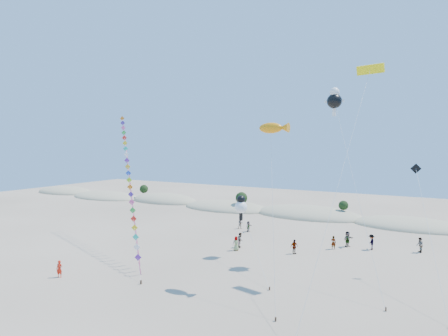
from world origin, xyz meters
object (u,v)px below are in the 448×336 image
at_px(fish_kite, 274,128).
at_px(kite_train, 129,175).
at_px(flyer_foreground, 59,269).
at_px(parafoil_kite, 369,73).

bearing_deg(fish_kite, kite_train, 172.13).
xyz_separation_m(kite_train, fish_kite, (19.64, -2.71, 5.02)).
height_order(kite_train, fish_kite, kite_train).
relative_size(kite_train, flyer_foreground, 11.41).
distance_m(parafoil_kite, flyer_foreground, 33.67).
bearing_deg(fish_kite, flyer_foreground, -154.87).
distance_m(fish_kite, parafoil_kite, 10.10).
bearing_deg(parafoil_kite, kite_train, -174.62).
distance_m(kite_train, flyer_foreground, 13.80).
bearing_deg(fish_kite, parafoil_kite, 36.61).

